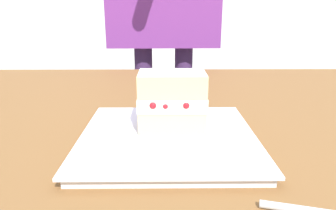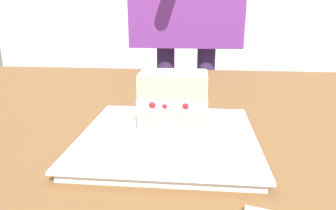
% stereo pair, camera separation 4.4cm
% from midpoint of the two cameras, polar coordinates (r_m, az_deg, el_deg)
% --- Properties ---
extents(patio_table, '(1.63, 0.81, 0.77)m').
position_cam_midpoint_polar(patio_table, '(0.67, -2.30, -8.70)').
color(patio_table, brown).
rests_on(patio_table, ground).
extents(dessert_plate, '(0.25, 0.25, 0.02)m').
position_cam_midpoint_polar(dessert_plate, '(0.46, 2.77, -6.16)').
color(dessert_plate, white).
rests_on(dessert_plate, patio_table).
extents(cake_slice, '(0.10, 0.07, 0.09)m').
position_cam_midpoint_polar(cake_slice, '(0.46, 3.70, 0.64)').
color(cake_slice, '#EAD18C').
rests_on(cake_slice, dessert_plate).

